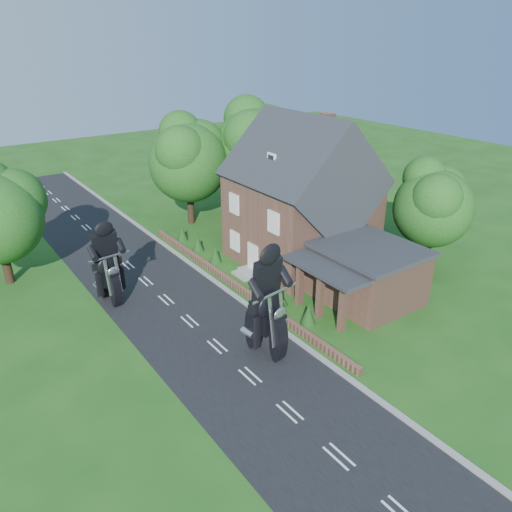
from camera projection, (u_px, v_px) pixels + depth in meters
ground at (217, 346)px, 25.83m from camera, size 120.00×120.00×0.00m
road at (217, 346)px, 25.82m from camera, size 7.00×80.00×0.02m
kerb at (273, 324)px, 27.72m from camera, size 0.30×80.00×0.12m
garden_wall at (234, 284)px, 31.73m from camera, size 0.30×22.00×0.40m
house at (301, 201)px, 34.03m from camera, size 9.54×8.64×10.24m
annex at (365, 273)px, 29.69m from camera, size 7.05×5.94×3.44m
tree_annex_side at (436, 200)px, 32.98m from camera, size 5.64×5.20×7.48m
tree_house_right at (341, 168)px, 38.87m from camera, size 6.51×6.00×8.40m
tree_behind_house at (259, 142)px, 42.74m from camera, size 7.81×7.20×10.08m
tree_behind_left at (192, 155)px, 40.51m from camera, size 6.94×6.40×9.16m
tree_far_road at (1, 210)px, 30.74m from camera, size 6.08×5.60×7.84m
shrub_a at (308, 315)px, 27.64m from camera, size 0.90×0.90×1.10m
shrub_b at (281, 297)px, 29.50m from camera, size 0.90×0.90×1.10m
shrub_c at (256, 281)px, 31.36m from camera, size 0.90×0.90×1.10m
shrub_d at (215, 255)px, 35.09m from camera, size 0.90×0.90×1.10m
shrub_e at (198, 243)px, 36.95m from camera, size 0.90×0.90×1.10m
shrub_f at (182, 233)px, 38.81m from camera, size 0.90×0.90×1.10m
motorcycle_lead at (266, 338)px, 24.90m from camera, size 0.78×2.01×1.82m
motorcycle_follow at (111, 290)px, 29.77m from camera, size 0.56×1.70×1.56m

